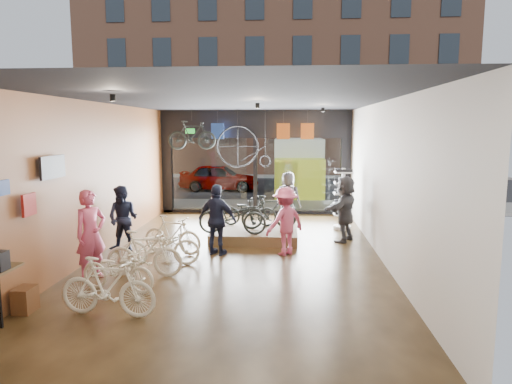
# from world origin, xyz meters

# --- Properties ---
(ground_plane) EXTENTS (7.00, 12.00, 0.04)m
(ground_plane) POSITION_xyz_m (0.00, 0.00, -0.02)
(ground_plane) COLOR black
(ground_plane) RESTS_ON ground
(ceiling) EXTENTS (7.00, 12.00, 0.04)m
(ceiling) POSITION_xyz_m (0.00, 0.00, 3.82)
(ceiling) COLOR black
(ceiling) RESTS_ON ground
(wall_left) EXTENTS (0.04, 12.00, 3.80)m
(wall_left) POSITION_xyz_m (-3.52, 0.00, 1.90)
(wall_left) COLOR brown
(wall_left) RESTS_ON ground
(wall_right) EXTENTS (0.04, 12.00, 3.80)m
(wall_right) POSITION_xyz_m (3.52, 0.00, 1.90)
(wall_right) COLOR beige
(wall_right) RESTS_ON ground
(wall_back) EXTENTS (7.00, 0.04, 3.80)m
(wall_back) POSITION_xyz_m (0.00, -6.02, 1.90)
(wall_back) COLOR beige
(wall_back) RESTS_ON ground
(storefront) EXTENTS (7.00, 0.26, 3.80)m
(storefront) POSITION_xyz_m (0.00, 6.00, 1.90)
(storefront) COLOR black
(storefront) RESTS_ON ground
(exit_sign) EXTENTS (0.35, 0.06, 0.18)m
(exit_sign) POSITION_xyz_m (-2.40, 5.88, 3.05)
(exit_sign) COLOR #198C26
(exit_sign) RESTS_ON storefront
(street_road) EXTENTS (30.00, 18.00, 0.02)m
(street_road) POSITION_xyz_m (0.00, 15.00, -0.01)
(street_road) COLOR black
(street_road) RESTS_ON ground
(sidewalk_near) EXTENTS (30.00, 2.40, 0.12)m
(sidewalk_near) POSITION_xyz_m (0.00, 7.20, 0.06)
(sidewalk_near) COLOR slate
(sidewalk_near) RESTS_ON ground
(sidewalk_far) EXTENTS (30.00, 2.00, 0.12)m
(sidewalk_far) POSITION_xyz_m (0.00, 19.00, 0.06)
(sidewalk_far) COLOR slate
(sidewalk_far) RESTS_ON ground
(opposite_building) EXTENTS (26.00, 5.00, 14.00)m
(opposite_building) POSITION_xyz_m (0.00, 21.50, 7.00)
(opposite_building) COLOR brown
(opposite_building) RESTS_ON ground
(street_car) EXTENTS (3.98, 1.60, 1.36)m
(street_car) POSITION_xyz_m (-2.29, 12.00, 0.68)
(street_car) COLOR gray
(street_car) RESTS_ON street_road
(box_truck) EXTENTS (2.25, 6.74, 2.65)m
(box_truck) POSITION_xyz_m (1.71, 11.00, 1.33)
(box_truck) COLOR silver
(box_truck) RESTS_ON street_road
(floor_bike_1) EXTENTS (1.74, 0.65, 1.02)m
(floor_bike_1) POSITION_xyz_m (-1.77, -3.66, 0.51)
(floor_bike_1) COLOR beige
(floor_bike_1) RESTS_ON ground_plane
(floor_bike_2) EXTENTS (1.66, 0.88, 0.83)m
(floor_bike_2) POSITION_xyz_m (-2.06, -2.46, 0.41)
(floor_bike_2) COLOR beige
(floor_bike_2) RESTS_ON ground_plane
(floor_bike_3) EXTENTS (1.67, 0.48, 1.00)m
(floor_bike_3) POSITION_xyz_m (-1.82, -1.56, 0.50)
(floor_bike_3) COLOR beige
(floor_bike_3) RESTS_ON ground_plane
(floor_bike_4) EXTENTS (1.88, 0.98, 0.94)m
(floor_bike_4) POSITION_xyz_m (-1.68, -0.80, 0.47)
(floor_bike_4) COLOR beige
(floor_bike_4) RESTS_ON ground_plane
(floor_bike_5) EXTENTS (1.69, 0.91, 0.98)m
(floor_bike_5) POSITION_xyz_m (-1.68, 0.25, 0.49)
(floor_bike_5) COLOR beige
(floor_bike_5) RESTS_ON ground_plane
(display_platform) EXTENTS (2.40, 1.80, 0.30)m
(display_platform) POSITION_xyz_m (0.30, 1.82, 0.15)
(display_platform) COLOR #533B1D
(display_platform) RESTS_ON ground_plane
(display_bike_left) EXTENTS (1.89, 0.76, 0.98)m
(display_bike_left) POSITION_xyz_m (-0.27, 1.23, 0.79)
(display_bike_left) COLOR black
(display_bike_left) RESTS_ON display_platform
(display_bike_mid) EXTENTS (1.69, 0.85, 0.98)m
(display_bike_mid) POSITION_xyz_m (0.70, 1.95, 0.79)
(display_bike_mid) COLOR black
(display_bike_mid) RESTS_ON display_platform
(display_bike_right) EXTENTS (1.68, 0.70, 0.86)m
(display_bike_right) POSITION_xyz_m (0.08, 2.33, 0.73)
(display_bike_right) COLOR black
(display_bike_right) RESTS_ON display_platform
(customer_0) EXTENTS (0.77, 0.83, 1.89)m
(customer_0) POSITION_xyz_m (-2.88, -1.77, 0.95)
(customer_0) COLOR #CC4C72
(customer_0) RESTS_ON ground_plane
(customer_1) EXTENTS (0.92, 0.76, 1.70)m
(customer_1) POSITION_xyz_m (-3.00, 0.41, 0.85)
(customer_1) COLOR #161C33
(customer_1) RESTS_ON ground_plane
(customer_2) EXTENTS (1.13, 0.76, 1.78)m
(customer_2) POSITION_xyz_m (-0.52, 0.21, 0.89)
(customer_2) COLOR #161C33
(customer_2) RESTS_ON ground_plane
(customer_3) EXTENTS (1.26, 1.19, 1.71)m
(customer_3) POSITION_xyz_m (1.17, 0.36, 0.86)
(customer_3) COLOR #CC4C72
(customer_3) RESTS_ON ground_plane
(customer_4) EXTENTS (0.96, 0.75, 1.73)m
(customer_4) POSITION_xyz_m (1.23, 4.14, 0.87)
(customer_4) COLOR #3F3F44
(customer_4) RESTS_ON ground_plane
(customer_5) EXTENTS (1.31, 1.76, 1.85)m
(customer_5) POSITION_xyz_m (2.82, 1.87, 0.92)
(customer_5) COLOR #3F3F44
(customer_5) RESTS_ON ground_plane
(sunglasses_rack) EXTENTS (0.63, 0.54, 1.92)m
(sunglasses_rack) POSITION_xyz_m (2.95, 3.46, 0.96)
(sunglasses_rack) COLOR white
(sunglasses_rack) RESTS_ON ground_plane
(wall_merch) EXTENTS (0.40, 2.40, 2.60)m
(wall_merch) POSITION_xyz_m (-3.38, -3.50, 1.30)
(wall_merch) COLOR navy
(wall_merch) RESTS_ON wall_left
(penny_farthing) EXTENTS (1.75, 0.06, 1.40)m
(penny_farthing) POSITION_xyz_m (-0.18, 4.42, 2.50)
(penny_farthing) COLOR black
(penny_farthing) RESTS_ON ceiling
(hung_bike) EXTENTS (1.64, 0.88, 0.95)m
(hung_bike) POSITION_xyz_m (-1.97, 4.20, 2.93)
(hung_bike) COLOR black
(hung_bike) RESTS_ON ceiling
(jersey_left) EXTENTS (0.45, 0.03, 0.55)m
(jersey_left) POSITION_xyz_m (-1.28, 5.20, 3.05)
(jersey_left) COLOR #1E3F99
(jersey_left) RESTS_ON ceiling
(jersey_mid) EXTENTS (0.45, 0.03, 0.55)m
(jersey_mid) POSITION_xyz_m (1.04, 5.20, 3.05)
(jersey_mid) COLOR #CC5919
(jersey_mid) RESTS_ON ceiling
(jersey_right) EXTENTS (0.45, 0.03, 0.55)m
(jersey_right) POSITION_xyz_m (1.87, 5.20, 3.05)
(jersey_right) COLOR #CC5919
(jersey_right) RESTS_ON ceiling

